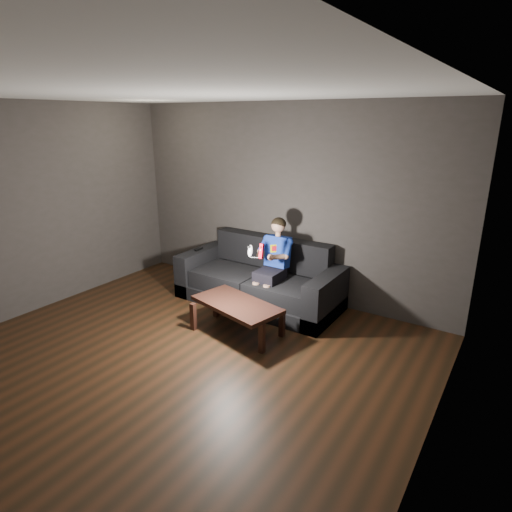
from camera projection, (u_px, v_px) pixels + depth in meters
The scene contains 11 objects.
floor at pixel (162, 371), 4.40m from camera, with size 5.00×5.00×0.00m, color black.
back_wall at pixel (284, 203), 5.97m from camera, with size 5.00×0.04×2.70m, color #36322E.
left_wall at pixel (8, 214), 5.28m from camera, with size 0.04×5.00×2.70m, color #36322E.
right_wall at pixel (434, 308), 2.68m from camera, with size 0.04×5.00×2.70m, color #36322E.
ceiling at pixel (140, 91), 3.56m from camera, with size 5.00×5.00×0.02m, color silver.
sofa at pixel (260, 283), 5.96m from camera, with size 2.26×0.98×0.87m.
child at pixel (274, 257), 5.63m from camera, with size 0.46×0.57×1.14m.
wii_remote_red at pixel (261, 251), 5.17m from camera, with size 0.04×0.07×0.19m.
nunchuk_white at pixel (250, 251), 5.27m from camera, with size 0.08×0.11×0.16m.
wii_remote_black at pixel (199, 249), 6.31m from camera, with size 0.04×0.16×0.03m.
coffee_table at pixel (237, 307), 5.08m from camera, with size 1.18×0.78×0.40m.
Camera 1 is at (2.90, -2.67, 2.49)m, focal length 30.00 mm.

